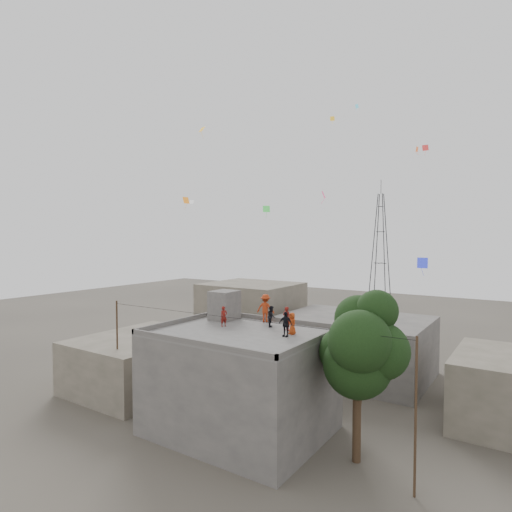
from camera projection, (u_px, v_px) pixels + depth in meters
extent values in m
plane|color=#3E3A33|center=(240.00, 431.00, 26.09)|extent=(140.00, 140.00, 0.00)
cube|color=#514F4C|center=(240.00, 382.00, 25.96)|extent=(10.00, 8.00, 6.00)
cube|color=#5D5B58|center=(240.00, 333.00, 25.82)|extent=(10.00, 8.00, 0.10)
cube|color=#514F4C|center=(273.00, 319.00, 29.08)|extent=(10.00, 0.15, 0.30)
cube|color=#514F4C|center=(196.00, 343.00, 22.55)|extent=(10.00, 0.15, 0.30)
cube|color=#514F4C|center=(314.00, 340.00, 23.09)|extent=(0.15, 8.00, 0.30)
cube|color=#514F4C|center=(180.00, 321.00, 28.53)|extent=(0.15, 8.00, 0.30)
cube|color=#514F4C|center=(224.00, 305.00, 29.71)|extent=(1.60, 1.80, 2.00)
cube|color=#5C5649|center=(142.00, 362.00, 33.74)|extent=(8.00, 10.00, 4.00)
cube|color=#514F4C|center=(354.00, 346.00, 36.53)|extent=(12.00, 9.00, 5.00)
cube|color=#5C5649|center=(252.00, 317.00, 44.78)|extent=(9.00, 8.00, 7.00)
cylinder|color=black|center=(357.00, 424.00, 22.44)|extent=(0.44, 0.44, 4.00)
cylinder|color=black|center=(360.00, 394.00, 22.37)|extent=(0.64, 0.91, 2.14)
sphere|color=black|center=(357.00, 364.00, 22.30)|extent=(3.60, 3.60, 3.60)
sphere|color=black|center=(380.00, 351.00, 21.91)|extent=(3.00, 3.00, 3.00)
sphere|color=black|center=(345.00, 352.00, 23.20)|extent=(2.80, 2.80, 2.80)
sphere|color=black|center=(360.00, 342.00, 21.35)|extent=(3.20, 3.20, 3.20)
sphere|color=black|center=(358.00, 319.00, 23.12)|extent=(2.60, 2.60, 2.60)
sphere|color=black|center=(377.00, 311.00, 22.23)|extent=(2.20, 2.20, 2.20)
cylinder|color=black|center=(117.00, 353.00, 29.92)|extent=(0.12, 0.12, 7.40)
cylinder|color=black|center=(416.00, 417.00, 19.30)|extent=(0.12, 0.12, 7.40)
cylinder|color=black|center=(234.00, 318.00, 24.45)|extent=(20.00, 0.52, 0.02)
cylinder|color=black|center=(372.00, 257.00, 60.96)|extent=(1.27, 1.27, 18.01)
cylinder|color=black|center=(384.00, 257.00, 60.02)|extent=(1.27, 1.27, 18.01)
cylinder|color=black|center=(388.00, 257.00, 61.44)|extent=(1.27, 1.27, 18.01)
cylinder|color=black|center=(376.00, 256.00, 62.38)|extent=(1.27, 1.27, 18.01)
cube|color=black|center=(380.00, 294.00, 61.44)|extent=(2.36, 0.08, 0.08)
cube|color=black|center=(380.00, 294.00, 61.44)|extent=(0.08, 2.36, 0.08)
cube|color=black|center=(380.00, 263.00, 61.24)|extent=(1.81, 0.08, 0.08)
cube|color=black|center=(380.00, 263.00, 61.24)|extent=(0.08, 1.81, 0.08)
cube|color=black|center=(380.00, 232.00, 61.04)|extent=(1.26, 0.08, 0.08)
cube|color=black|center=(380.00, 232.00, 61.04)|extent=(0.08, 1.26, 0.08)
cube|color=black|center=(381.00, 206.00, 60.88)|extent=(0.82, 0.08, 0.08)
cube|color=black|center=(381.00, 206.00, 60.88)|extent=(0.08, 0.82, 0.08)
cylinder|color=black|center=(381.00, 187.00, 60.76)|extent=(0.08, 0.08, 2.00)
imported|color=maroon|center=(287.00, 319.00, 26.20)|extent=(0.55, 0.37, 1.47)
imported|color=#BE4115|center=(292.00, 323.00, 25.18)|extent=(0.75, 0.66, 1.29)
imported|color=black|center=(272.00, 316.00, 27.29)|extent=(0.75, 0.81, 1.34)
imported|color=black|center=(285.00, 324.00, 24.60)|extent=(0.86, 0.38, 1.44)
imported|color=#A73213|center=(265.00, 308.00, 28.78)|extent=(1.34, 0.94, 1.89)
imported|color=maroon|center=(224.00, 316.00, 27.38)|extent=(0.47, 0.56, 1.29)
plane|color=orange|center=(186.00, 200.00, 33.02)|extent=(0.27, 0.57, 0.52)
plane|color=#F6266B|center=(323.00, 195.00, 28.34)|extent=(0.40, 0.50, 0.44)
plane|color=yellow|center=(332.00, 119.00, 33.98)|extent=(0.38, 0.26, 0.31)
plane|color=#2732E0|center=(422.00, 263.00, 22.08)|extent=(0.55, 0.09, 0.55)
plane|color=silver|center=(192.00, 202.00, 37.04)|extent=(0.43, 0.30, 0.34)
plane|color=#EA551A|center=(417.00, 149.00, 33.29)|extent=(0.10, 0.39, 0.38)
plane|color=green|center=(266.00, 209.00, 29.91)|extent=(0.49, 0.45, 0.45)
plane|color=red|center=(425.00, 148.00, 30.48)|extent=(0.43, 0.21, 0.37)
plane|color=#F4A819|center=(202.00, 129.00, 28.73)|extent=(0.49, 0.37, 0.35)
plane|color=#53D7FB|center=(357.00, 106.00, 36.44)|extent=(0.35, 0.23, 0.32)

